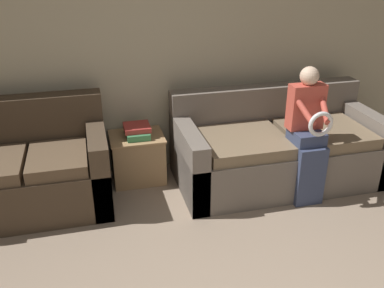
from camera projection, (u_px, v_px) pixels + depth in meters
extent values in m
cube|color=#BCB293|center=(164.00, 45.00, 4.11)|extent=(7.73, 0.06, 2.55)
cube|color=#70665B|center=(278.00, 159.00, 4.23)|extent=(1.99, 0.96, 0.44)
cube|color=#70665B|center=(266.00, 106.00, 4.38)|extent=(1.99, 0.20, 0.43)
cube|color=#70665B|center=(188.00, 160.00, 3.98)|extent=(0.16, 0.96, 0.65)
cube|color=#70665B|center=(361.00, 140.00, 4.39)|extent=(0.16, 0.96, 0.65)
cube|color=#7A664C|center=(243.00, 143.00, 3.93)|extent=(0.78, 0.72, 0.11)
cube|color=#7A664C|center=(324.00, 134.00, 4.12)|extent=(0.78, 0.72, 0.11)
cube|color=#473828|center=(32.00, 185.00, 3.78)|extent=(1.36, 0.86, 0.43)
cube|color=#473828|center=(27.00, 123.00, 3.88)|extent=(1.36, 0.20, 0.50)
cube|color=#473828|center=(99.00, 165.00, 3.87)|extent=(0.16, 0.86, 0.68)
cube|color=brown|center=(58.00, 159.00, 3.64)|extent=(0.49, 0.62, 0.11)
cube|color=#384260|center=(310.00, 176.00, 3.81)|extent=(0.26, 0.10, 0.55)
cube|color=#384260|center=(306.00, 136.00, 3.79)|extent=(0.26, 0.28, 0.11)
cube|color=#C64C3D|center=(306.00, 106.00, 3.74)|extent=(0.31, 0.14, 0.40)
sphere|color=beige|center=(309.00, 76.00, 3.63)|extent=(0.16, 0.16, 0.16)
torus|color=white|center=(321.00, 124.00, 3.53)|extent=(0.22, 0.04, 0.22)
cylinder|color=#C64C3D|center=(303.00, 109.00, 3.59)|extent=(0.12, 0.31, 0.22)
cylinder|color=#C64C3D|center=(324.00, 107.00, 3.63)|extent=(0.12, 0.31, 0.22)
cube|color=#9E7A51|center=(138.00, 157.00, 4.23)|extent=(0.50, 0.42, 0.47)
cube|color=tan|center=(136.00, 136.00, 4.14)|extent=(0.52, 0.44, 0.02)
cube|color=#3D8451|center=(137.00, 133.00, 4.13)|extent=(0.22, 0.32, 0.06)
cube|color=#BC3833|center=(137.00, 127.00, 4.11)|extent=(0.25, 0.24, 0.05)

